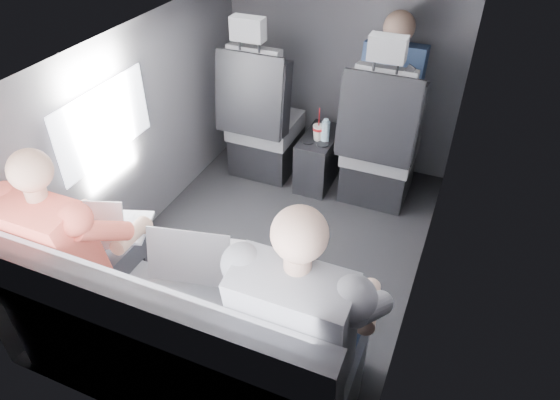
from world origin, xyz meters
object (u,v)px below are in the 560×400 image
at_px(passenger_front_right, 391,88).
at_px(soda_cup, 318,132).
at_px(laptop_black, 318,299).
at_px(water_bottle, 325,131).
at_px(laptop_white, 106,226).
at_px(passenger_rear_right, 306,321).
at_px(rear_bench, 179,346).
at_px(center_console, 319,159).
at_px(front_seat_left, 262,127).
at_px(front_seat_right, 379,151).
at_px(laptop_silver, 202,256).
at_px(passenger_rear_left, 79,249).

bearing_deg(passenger_front_right, soda_cup, -146.48).
relative_size(soda_cup, passenger_front_right, 0.29).
bearing_deg(soda_cup, laptop_black, -70.80).
bearing_deg(water_bottle, laptop_white, -110.77).
distance_m(soda_cup, laptop_white, 1.71).
bearing_deg(passenger_rear_right, laptop_black, 88.83).
distance_m(soda_cup, laptop_black, 1.75).
bearing_deg(rear_bench, passenger_rear_right, 9.35).
bearing_deg(rear_bench, center_console, 90.00).
xyz_separation_m(laptop_white, passenger_rear_right, (1.12, -0.18, 0.01)).
bearing_deg(water_bottle, rear_bench, -91.73).
bearing_deg(passenger_rear_right, laptop_white, 170.85).
xyz_separation_m(front_seat_left, soda_cup, (0.45, -0.02, 0.06)).
relative_size(laptop_white, laptop_black, 1.22).
relative_size(front_seat_right, passenger_rear_right, 0.99).
relative_size(water_bottle, passenger_front_right, 0.21).
height_order(front_seat_right, passenger_rear_right, passenger_rear_right).
bearing_deg(passenger_rear_right, front_seat_left, 119.50).
bearing_deg(front_seat_left, water_bottle, -2.37).
xyz_separation_m(center_console, soda_cup, (0.00, -0.06, 0.26)).
xyz_separation_m(laptop_white, laptop_silver, (0.55, -0.01, 0.00)).
bearing_deg(laptop_silver, soda_cup, 89.80).
xyz_separation_m(front_seat_left, passenger_rear_right, (1.02, -1.81, 0.25)).
relative_size(rear_bench, passenger_front_right, 1.86).
relative_size(front_seat_right, soda_cup, 5.06).
height_order(front_seat_right, passenger_rear_left, front_seat_right).
bearing_deg(passenger_rear_left, water_bottle, 70.83).
xyz_separation_m(laptop_black, passenger_front_right, (-0.15, 1.92, 0.13)).
bearing_deg(laptop_white, water_bottle, 69.23).
xyz_separation_m(front_seat_right, water_bottle, (-0.39, -0.02, 0.08)).
bearing_deg(center_console, front_seat_left, -174.93).
relative_size(rear_bench, water_bottle, 9.08).
height_order(rear_bench, passenger_rear_right, passenger_rear_right).
distance_m(front_seat_right, passenger_rear_right, 1.83).
bearing_deg(rear_bench, passenger_front_right, 78.88).
distance_m(front_seat_left, passenger_rear_left, 1.82).
bearing_deg(passenger_rear_right, rear_bench, -170.65).
distance_m(front_seat_right, soda_cup, 0.45).
relative_size(laptop_black, passenger_rear_left, 0.29).
relative_size(center_console, laptop_white, 1.13).
xyz_separation_m(water_bottle, laptop_white, (-0.61, -1.61, 0.15)).
height_order(front_seat_left, soda_cup, front_seat_left).
xyz_separation_m(rear_bench, water_bottle, (0.06, 1.88, 0.17)).
xyz_separation_m(front_seat_right, passenger_rear_right, (0.12, -1.81, 0.25)).
bearing_deg(laptop_white, passenger_front_right, 62.60).
height_order(center_console, soda_cup, soda_cup).
xyz_separation_m(rear_bench, laptop_white, (-0.55, 0.28, 0.33)).
distance_m(front_seat_left, water_bottle, 0.51).
relative_size(rear_bench, laptop_silver, 3.81).
bearing_deg(front_seat_right, laptop_black, -85.67).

